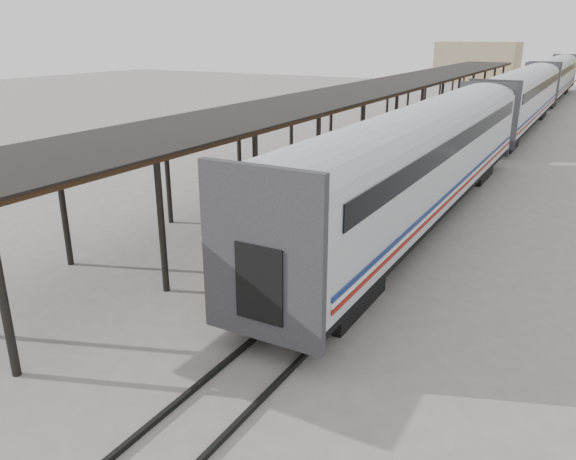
# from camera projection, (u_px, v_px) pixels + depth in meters

# --- Properties ---
(ground) EXTENTS (160.00, 160.00, 0.00)m
(ground) POSITION_uv_depth(u_px,v_px,m) (242.00, 276.00, 17.66)
(ground) COLOR slate
(ground) RESTS_ON ground
(train) EXTENTS (3.45, 76.01, 4.01)m
(train) POSITION_uv_depth(u_px,v_px,m) (521.00, 96.00, 43.08)
(train) COLOR silver
(train) RESTS_ON ground
(canopy) EXTENTS (4.90, 64.30, 4.15)m
(canopy) POSITION_uv_depth(u_px,v_px,m) (397.00, 84.00, 37.64)
(canopy) COLOR #422B19
(canopy) RESTS_ON ground
(rails) EXTENTS (1.54, 150.00, 0.12)m
(rails) POSITION_uv_depth(u_px,v_px,m) (517.00, 130.00, 44.12)
(rails) COLOR black
(rails) RESTS_ON ground
(building_left) EXTENTS (12.00, 8.00, 6.00)m
(building_left) POSITION_uv_depth(u_px,v_px,m) (478.00, 62.00, 88.74)
(building_left) COLOR tan
(building_left) RESTS_ON ground
(baggage_cart) EXTENTS (1.84, 2.65, 0.86)m
(baggage_cart) POSITION_uv_depth(u_px,v_px,m) (264.00, 260.00, 17.20)
(baggage_cart) COLOR brown
(baggage_cart) RESTS_ON ground
(suitcase_stack) EXTENTS (1.46, 1.19, 0.57)m
(suitcase_stack) POSITION_uv_depth(u_px,v_px,m) (269.00, 243.00, 17.41)
(suitcase_stack) COLOR #343437
(suitcase_stack) RESTS_ON baggage_cart
(luggage_tug) EXTENTS (1.16, 1.52, 1.20)m
(luggage_tug) POSITION_uv_depth(u_px,v_px,m) (336.00, 164.00, 30.22)
(luggage_tug) COLOR maroon
(luggage_tug) RESTS_ON ground
(porter) EXTENTS (0.58, 0.78, 1.94)m
(porter) POSITION_uv_depth(u_px,v_px,m) (259.00, 231.00, 16.16)
(porter) COLOR navy
(porter) RESTS_ON baggage_cart
(pedestrian) EXTENTS (0.98, 0.71, 1.54)m
(pedestrian) POSITION_uv_depth(u_px,v_px,m) (319.00, 167.00, 28.67)
(pedestrian) COLOR black
(pedestrian) RESTS_ON ground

